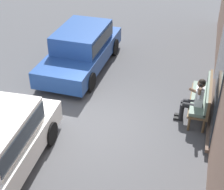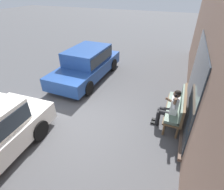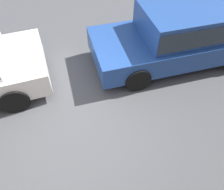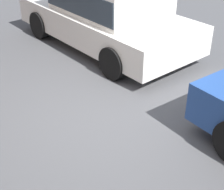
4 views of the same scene
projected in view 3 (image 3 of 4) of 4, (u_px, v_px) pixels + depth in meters
name	position (u px, v px, depth m)	size (l,w,h in m)	color
ground_plane	(68.00, 128.00, 4.55)	(60.00, 60.00, 0.00)	#4C4C4F
parked_car_near	(182.00, 32.00, 5.46)	(4.40, 1.91, 1.45)	#23478E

